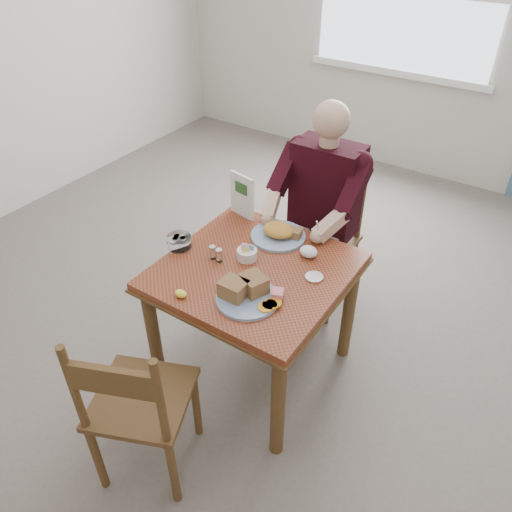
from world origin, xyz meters
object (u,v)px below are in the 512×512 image
Objects in this scene: chair_far at (323,237)px; far_plate at (279,233)px; near_plate at (247,292)px; chair_near at (138,405)px; table at (255,284)px; diner at (320,198)px.

chair_far is 0.58m from far_plate.
near_plate is (0.10, -1.01, 0.31)m from chair_far.
chair_far is 1.00× the size of chair_near.
table is 0.33m from far_plate.
diner is (0.00, -0.09, 0.33)m from chair_far.
far_plate is (-0.13, 0.51, -0.01)m from near_plate.
near_plate is at bearing 73.56° from chair_near.
table is 2.72× the size of near_plate.
chair_far is at bearing 86.04° from far_plate.
near_plate is at bearing -83.89° from diner.
chair_near is (-0.08, -0.81, -0.16)m from table.
chair_far is at bearing 95.57° from near_plate.
table is 0.73m from diner.
table is 0.66× the size of diner.
table is 0.81m from chair_far.
far_plate is (-0.03, -0.41, -0.03)m from diner.
chair_near is 2.81× the size of near_plate.
chair_far is 2.81× the size of near_plate.
table is 0.97× the size of chair_near.
diner is (0.08, 1.52, 0.33)m from chair_near.
chair_far is 2.74× the size of far_plate.
chair_far reaches higher than far_plate.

